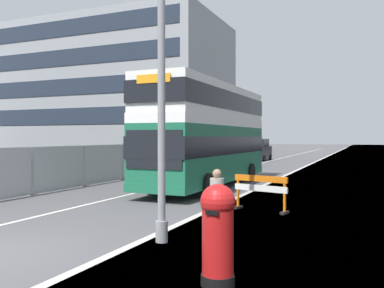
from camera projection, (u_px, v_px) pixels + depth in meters
ground at (9, 260)px, 8.35m from camera, size 140.00×280.00×0.10m
double_decker_bus at (209, 133)px, 20.27m from camera, size 2.86×11.35×4.97m
lamppost_foreground at (161, 61)px, 9.52m from camera, size 0.29×0.70×8.92m
red_pillar_postbox at (218, 230)px, 6.79m from camera, size 0.59×0.59×1.68m
roadworks_barrier at (260, 188)px, 13.61m from camera, size 1.91×0.85×1.18m
construction_site_fence at (122, 163)px, 23.40m from camera, size 0.44×20.60×2.10m
car_oncoming_near at (238, 154)px, 34.46m from camera, size 1.96×4.32×2.27m
car_receding_mid at (258, 150)px, 43.11m from camera, size 2.08×4.47×2.28m
bare_tree_far_verge_near at (162, 139)px, 40.28m from camera, size 2.14×3.77×4.47m
bare_tree_far_verge_mid at (176, 137)px, 48.82m from camera, size 2.57×2.04×5.20m
bare_tree_far_verge_far at (207, 138)px, 57.80m from camera, size 3.59×2.60×4.39m
pedestrian_at_kerb at (217, 203)px, 9.98m from camera, size 0.34×0.34×1.68m
backdrop_office_block at (103, 93)px, 53.48m from camera, size 31.13×15.52×16.57m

